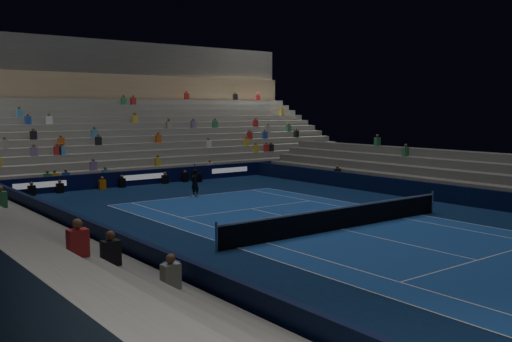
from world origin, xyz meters
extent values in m
plane|color=#0B1F43|center=(0.00, 0.00, 0.00)|extent=(90.00, 90.00, 0.00)
cube|color=#1B4796|center=(0.00, 0.00, 0.01)|extent=(10.97, 23.77, 0.01)
cube|color=black|center=(0.00, 18.50, 0.50)|extent=(44.00, 0.25, 1.00)
cube|color=black|center=(9.70, 0.00, 0.50)|extent=(0.25, 37.00, 1.00)
cube|color=#081133|center=(-9.70, 0.00, 0.50)|extent=(0.25, 37.00, 1.00)
cube|color=slate|center=(0.00, 19.50, 0.25)|extent=(44.00, 1.00, 0.50)
cube|color=slate|center=(0.00, 20.50, 0.50)|extent=(44.00, 1.00, 1.00)
cube|color=slate|center=(0.00, 21.50, 0.75)|extent=(44.00, 1.00, 1.50)
cube|color=slate|center=(0.00, 22.50, 1.00)|extent=(44.00, 1.00, 2.00)
cube|color=slate|center=(0.00, 23.50, 1.25)|extent=(44.00, 1.00, 2.50)
cube|color=slate|center=(0.00, 24.50, 1.50)|extent=(44.00, 1.00, 3.00)
cube|color=slate|center=(0.00, 25.50, 1.75)|extent=(44.00, 1.00, 3.50)
cube|color=slate|center=(0.00, 26.50, 2.00)|extent=(44.00, 1.00, 4.00)
cube|color=slate|center=(0.00, 27.50, 2.25)|extent=(44.00, 1.00, 4.50)
cube|color=slate|center=(0.00, 28.50, 2.50)|extent=(44.00, 1.00, 5.00)
cube|color=slate|center=(0.00, 29.50, 2.75)|extent=(44.00, 1.00, 5.50)
cube|color=slate|center=(0.00, 30.50, 3.00)|extent=(44.00, 1.00, 6.00)
cube|color=#9B8260|center=(0.00, 31.60, 7.10)|extent=(44.00, 0.60, 2.20)
cube|color=#424240|center=(0.00, 33.00, 9.70)|extent=(44.00, 2.40, 3.00)
cube|color=#62625D|center=(10.50, 0.00, 0.25)|extent=(1.00, 37.00, 0.50)
cube|color=#62625D|center=(11.50, 0.00, 0.50)|extent=(1.00, 37.00, 1.00)
cube|color=#62625D|center=(12.50, 0.00, 0.75)|extent=(1.00, 37.00, 1.50)
cube|color=#62625D|center=(13.50, 0.00, 1.00)|extent=(1.00, 37.00, 2.00)
cube|color=slate|center=(-10.50, 0.00, 0.25)|extent=(1.00, 37.00, 0.50)
cube|color=slate|center=(-11.50, 0.00, 0.50)|extent=(1.00, 37.00, 1.00)
cube|color=slate|center=(-12.50, 0.00, 0.75)|extent=(1.00, 37.00, 1.50)
cube|color=slate|center=(-13.50, 0.00, 1.00)|extent=(1.00, 37.00, 2.00)
cylinder|color=#B2B2B7|center=(-6.40, 0.00, 0.55)|extent=(0.10, 0.10, 1.10)
cylinder|color=#B2B2B7|center=(6.40, 0.00, 0.55)|extent=(0.10, 0.10, 1.10)
cube|color=black|center=(0.00, 0.00, 0.45)|extent=(12.80, 0.03, 0.90)
cube|color=white|center=(0.00, 0.00, 0.94)|extent=(12.80, 0.04, 0.08)
imported|color=black|center=(-0.18, 11.66, 0.83)|extent=(0.70, 0.57, 1.66)
cube|color=black|center=(3.61, 17.59, 0.32)|extent=(0.63, 0.70, 0.64)
cylinder|color=black|center=(3.61, 17.12, 0.51)|extent=(0.25, 0.38, 0.16)
camera|label=1|loc=(-17.64, -16.99, 5.14)|focal=40.40mm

